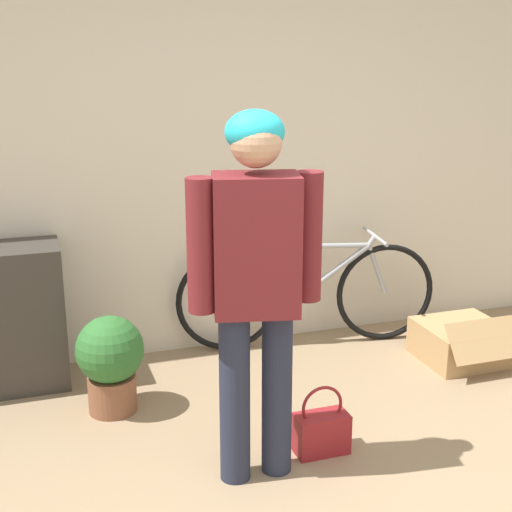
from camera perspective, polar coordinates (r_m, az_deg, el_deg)
name	(u,v)px	position (r m, az deg, el deg)	size (l,w,h in m)	color
wall_back	(207,151)	(4.53, -3.94, 8.36)	(8.00, 0.07, 2.60)	beige
person	(256,267)	(3.06, -0.01, -0.88)	(0.60, 0.32, 1.68)	#23283D
bicycle	(307,293)	(4.73, 4.14, -2.97)	(1.73, 0.46, 0.75)	black
handbag	(322,431)	(3.61, 5.26, -13.77)	(0.26, 0.14, 0.36)	maroon
cardboard_box	(461,342)	(4.76, 16.08, -6.62)	(0.51, 0.57, 0.33)	tan
potted_plant	(110,359)	(3.96, -11.57, -8.10)	(0.37, 0.37, 0.55)	brown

